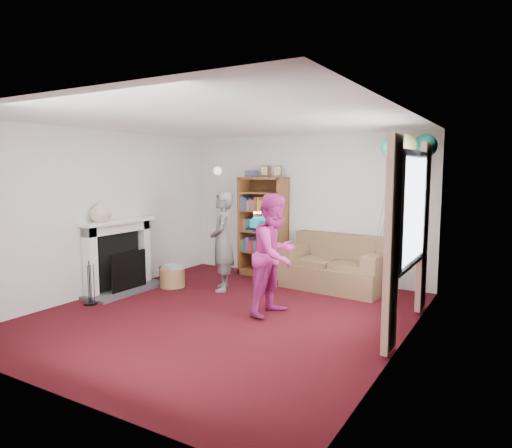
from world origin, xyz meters
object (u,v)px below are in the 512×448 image
Objects in this scene: sofa at (336,268)px; person_magenta at (275,255)px; person_striped at (222,241)px; bookcase at (264,227)px; birthday_cake at (260,223)px.

sofa is 1.77m from person_magenta.
person_striped reaches higher than sofa.
bookcase is 1.23× the size of sofa.
birthday_cake is (-0.30, 0.13, 0.38)m from person_magenta.
bookcase reaches higher than person_magenta.
person_striped is 4.45× the size of birthday_cake.
sofa is 1.85m from birthday_cake.
person_magenta reaches higher than birthday_cake.
person_striped is at bearing 152.32° from birthday_cake.
person_magenta is (1.28, -0.65, 0.02)m from person_striped.
sofa is at bearing 92.34° from person_striped.
bookcase is 1.28m from person_striped.
sofa is at bearing -0.12° from person_magenta.
bookcase is 2.30m from person_magenta.
person_striped is 0.98× the size of person_magenta.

